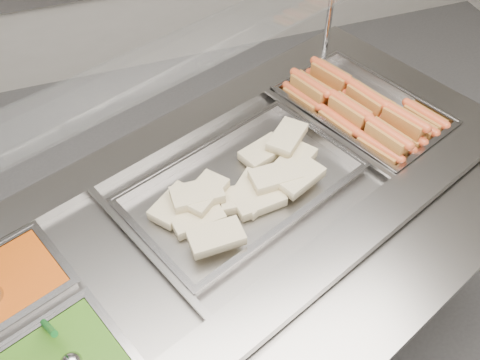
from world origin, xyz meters
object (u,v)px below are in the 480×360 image
object	(u,v)px
sneeze_guard	(173,59)
pan_hotdogs	(361,115)
serving_spoon	(67,357)
pan_wraps	(242,189)
steam_counter	(230,275)

from	to	relation	value
sneeze_guard	pan_hotdogs	distance (m)	0.85
pan_hotdogs	serving_spoon	distance (m)	1.37
sneeze_guard	serving_spoon	bearing A→B (deg)	-127.16
serving_spoon	pan_wraps	bearing A→B (deg)	34.43
steam_counter	pan_wraps	world-z (taller)	pan_wraps
pan_hotdogs	pan_wraps	xyz separation A→B (m)	(-0.57, -0.23, 0.02)
sneeze_guard	serving_spoon	world-z (taller)	sneeze_guard
sneeze_guard	serving_spoon	xyz separation A→B (m)	(-0.47, -0.62, -0.39)
pan_hotdogs	serving_spoon	bearing A→B (deg)	-151.20
serving_spoon	steam_counter	bearing A→B (deg)	35.61
steam_counter	serving_spoon	xyz separation A→B (m)	(-0.56, -0.40, 0.50)
steam_counter	serving_spoon	world-z (taller)	serving_spoon
steam_counter	sneeze_guard	distance (m)	0.92
pan_hotdogs	pan_wraps	bearing A→B (deg)	-158.09
sneeze_guard	pan_hotdogs	world-z (taller)	sneeze_guard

